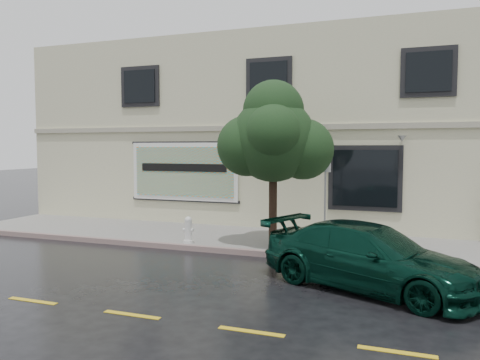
% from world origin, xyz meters
% --- Properties ---
extents(ground, '(90.00, 90.00, 0.00)m').
position_xyz_m(ground, '(0.00, 0.00, 0.00)').
color(ground, black).
rests_on(ground, ground).
extents(sidewalk, '(20.00, 3.50, 0.15)m').
position_xyz_m(sidewalk, '(0.00, 3.25, 0.07)').
color(sidewalk, gray).
rests_on(sidewalk, ground).
extents(curb, '(20.00, 0.18, 0.16)m').
position_xyz_m(curb, '(0.00, 1.50, 0.07)').
color(curb, gray).
rests_on(curb, ground).
extents(road_marking, '(19.00, 0.12, 0.01)m').
position_xyz_m(road_marking, '(0.00, -3.50, 0.01)').
color(road_marking, gold).
rests_on(road_marking, ground).
extents(building, '(20.00, 8.12, 7.00)m').
position_xyz_m(building, '(0.00, 9.00, 3.50)').
color(building, beige).
rests_on(building, ground).
extents(billboard, '(4.30, 0.16, 2.20)m').
position_xyz_m(billboard, '(-3.20, 4.92, 2.05)').
color(billboard, white).
rests_on(billboard, ground).
extents(car, '(5.03, 3.68, 1.34)m').
position_xyz_m(car, '(3.77, -0.50, 0.67)').
color(car, black).
rests_on(car, ground).
extents(street_tree, '(2.37, 2.37, 4.18)m').
position_xyz_m(street_tree, '(0.94, 2.20, 3.13)').
color(street_tree, '#302215').
rests_on(street_tree, sidewalk).
extents(fire_hydrant, '(0.32, 0.30, 0.77)m').
position_xyz_m(fire_hydrant, '(-1.50, 1.80, 0.53)').
color(fire_hydrant, silver).
rests_on(fire_hydrant, sidewalk).
extents(sign_pole, '(0.31, 0.05, 2.51)m').
position_xyz_m(sign_pole, '(2.24, 3.15, 1.66)').
color(sign_pole, gray).
rests_on(sign_pole, sidewalk).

